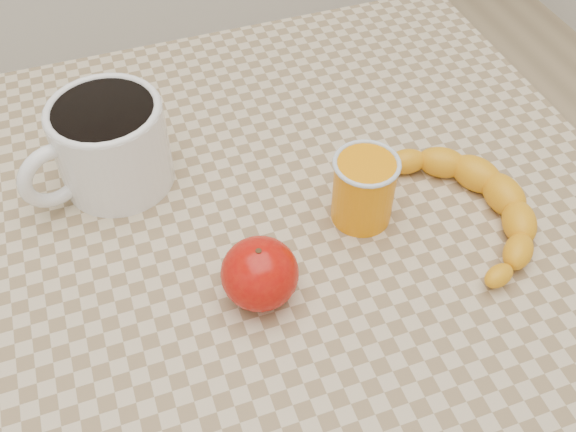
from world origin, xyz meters
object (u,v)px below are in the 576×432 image
object	(u,v)px
coffee_mug	(108,143)
banana	(462,205)
apple	(260,273)
orange_juice_glass	(364,189)
table	(288,274)

from	to	relation	value
coffee_mug	banana	distance (m)	0.40
apple	banana	xyz separation A→B (m)	(0.24, 0.02, -0.02)
banana	orange_juice_glass	bearing A→B (deg)	151.98
orange_juice_glass	apple	size ratio (longest dim) A/B	0.86
coffee_mug	apple	size ratio (longest dim) A/B	1.95
coffee_mug	table	bearing A→B (deg)	-40.08
coffee_mug	banana	world-z (taller)	coffee_mug
table	banana	bearing A→B (deg)	-14.87
coffee_mug	apple	xyz separation A→B (m)	(0.11, -0.21, -0.02)
coffee_mug	orange_juice_glass	size ratio (longest dim) A/B	2.28
apple	orange_juice_glass	bearing A→B (deg)	24.92
banana	apple	bearing A→B (deg)	178.99
orange_juice_glass	apple	distance (m)	0.15
orange_juice_glass	banana	distance (m)	0.11
orange_juice_glass	apple	xyz separation A→B (m)	(-0.14, -0.06, -0.01)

